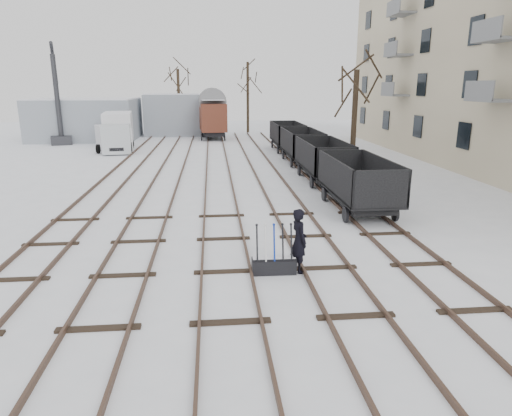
# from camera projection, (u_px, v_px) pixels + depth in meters

# --- Properties ---
(ground) EXTENTS (120.00, 120.00, 0.00)m
(ground) POSITION_uv_depth(u_px,v_px,m) (226.00, 272.00, 13.52)
(ground) COLOR white
(ground) RESTS_ON ground
(tracks) EXTENTS (13.90, 52.00, 0.16)m
(tracks) POSITION_uv_depth(u_px,v_px,m) (218.00, 179.00, 26.64)
(tracks) COLOR black
(tracks) RESTS_ON ground
(shed_left) EXTENTS (10.00, 8.00, 4.10)m
(shed_left) POSITION_uv_depth(u_px,v_px,m) (86.00, 119.00, 46.37)
(shed_left) COLOR gray
(shed_left) RESTS_ON ground
(shed_right) EXTENTS (7.00, 6.00, 4.50)m
(shed_right) POSITION_uv_depth(u_px,v_px,m) (178.00, 114.00, 51.00)
(shed_right) COLOR gray
(shed_right) RESTS_ON ground
(ground_frame) EXTENTS (1.31, 0.44, 1.49)m
(ground_frame) POSITION_uv_depth(u_px,v_px,m) (274.00, 264.00, 13.39)
(ground_frame) COLOR black
(ground_frame) RESTS_ON ground
(worker) EXTENTS (0.61, 0.79, 1.93)m
(worker) POSITION_uv_depth(u_px,v_px,m) (299.00, 240.00, 13.38)
(worker) COLOR black
(worker) RESTS_ON ground
(freight_wagon_a) EXTENTS (2.26, 5.66, 2.31)m
(freight_wagon_a) POSITION_uv_depth(u_px,v_px,m) (357.00, 191.00, 20.05)
(freight_wagon_a) COLOR black
(freight_wagon_a) RESTS_ON ground
(freight_wagon_b) EXTENTS (2.26, 5.66, 2.31)m
(freight_wagon_b) POSITION_uv_depth(u_px,v_px,m) (323.00, 166.00, 26.20)
(freight_wagon_b) COLOR black
(freight_wagon_b) RESTS_ON ground
(freight_wagon_c) EXTENTS (2.26, 5.66, 2.31)m
(freight_wagon_c) POSITION_uv_depth(u_px,v_px,m) (302.00, 150.00, 32.35)
(freight_wagon_c) COLOR black
(freight_wagon_c) RESTS_ON ground
(freight_wagon_d) EXTENTS (2.26, 5.66, 2.31)m
(freight_wagon_d) POSITION_uv_depth(u_px,v_px,m) (287.00, 140.00, 38.51)
(freight_wagon_d) COLOR black
(freight_wagon_d) RESTS_ON ground
(box_van_wagon) EXTENTS (3.10, 5.39, 3.98)m
(box_van_wagon) POSITION_uv_depth(u_px,v_px,m) (213.00, 116.00, 46.50)
(box_van_wagon) COLOR black
(box_van_wagon) RESTS_ON ground
(lorry) EXTENTS (2.87, 7.09, 3.13)m
(lorry) POSITION_uv_depth(u_px,v_px,m) (118.00, 131.00, 38.51)
(lorry) COLOR black
(lorry) RESTS_ON ground
(panel_van) EXTENTS (3.76, 5.08, 2.06)m
(panel_van) POSITION_uv_depth(u_px,v_px,m) (113.00, 138.00, 38.30)
(panel_van) COLOR silver
(panel_van) RESTS_ON ground
(crane) EXTENTS (2.24, 5.44, 9.11)m
(crane) POSITION_uv_depth(u_px,v_px,m) (60.00, 118.00, 42.28)
(crane) COLOR #28292D
(crane) RESTS_ON ground
(tree_near) EXTENTS (0.30, 0.30, 6.17)m
(tree_near) POSITION_uv_depth(u_px,v_px,m) (354.00, 128.00, 25.09)
(tree_near) COLOR black
(tree_near) RESTS_ON ground
(tree_far_left) EXTENTS (0.30, 0.30, 7.04)m
(tree_far_left) POSITION_uv_depth(u_px,v_px,m) (179.00, 103.00, 49.33)
(tree_far_left) COLOR black
(tree_far_left) RESTS_ON ground
(tree_far_right) EXTENTS (0.30, 0.30, 7.91)m
(tree_far_right) POSITION_uv_depth(u_px,v_px,m) (248.00, 98.00, 52.58)
(tree_far_right) COLOR black
(tree_far_right) RESTS_ON ground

